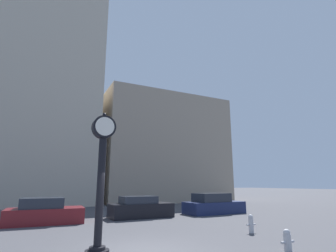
{
  "coord_description": "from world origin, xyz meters",
  "views": [
    {
      "loc": [
        -3.18,
        -8.47,
        2.15
      ],
      "look_at": [
        6.32,
        10.8,
        6.88
      ],
      "focal_mm": 28.0,
      "sensor_mm": 36.0,
      "label": 1
    }
  ],
  "objects": [
    {
      "name": "car_black",
      "position": [
        3.05,
        8.23,
        0.58
      ],
      "size": [
        4.05,
        1.81,
        1.34
      ],
      "rotation": [
        0.0,
        0.0,
        0.01
      ],
      "color": "black",
      "rests_on": "ground_plane"
    },
    {
      "name": "building_tall_tower",
      "position": [
        -5.27,
        24.0,
        15.94
      ],
      "size": [
        15.17,
        12.0,
        31.89
      ],
      "color": "#BCB29E",
      "rests_on": "ground_plane"
    },
    {
      "name": "street_clock",
      "position": [
        -1.27,
        0.43,
        2.53
      ],
      "size": [
        0.79,
        0.76,
        4.56
      ],
      "color": "black",
      "rests_on": "ground_plane"
    },
    {
      "name": "building_storefront_row",
      "position": [
        11.21,
        24.0,
        6.53
      ],
      "size": [
        15.75,
        12.0,
        13.06
      ],
      "color": "gray",
      "rests_on": "ground_plane"
    },
    {
      "name": "fire_hydrant_far",
      "position": [
        5.63,
        0.99,
        0.4
      ],
      "size": [
        0.5,
        0.22,
        0.79
      ],
      "color": "#B7B7BC",
      "rests_on": "ground_plane"
    },
    {
      "name": "car_navy",
      "position": [
        8.71,
        8.07,
        0.61
      ],
      "size": [
        4.51,
        2.09,
        1.45
      ],
      "rotation": [
        0.0,
        0.0,
        0.03
      ],
      "color": "#19234C",
      "rests_on": "ground_plane"
    },
    {
      "name": "fire_hydrant_near",
      "position": [
        4.33,
        -2.03,
        0.35
      ],
      "size": [
        0.56,
        0.24,
        0.69
      ],
      "color": "#B7B7BC",
      "rests_on": "ground_plane"
    },
    {
      "name": "car_maroon",
      "position": [
        -2.61,
        8.06,
        0.58
      ],
      "size": [
        4.06,
        2.1,
        1.38
      ],
      "rotation": [
        0.0,
        0.0,
        -0.05
      ],
      "color": "maroon",
      "rests_on": "ground_plane"
    }
  ]
}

